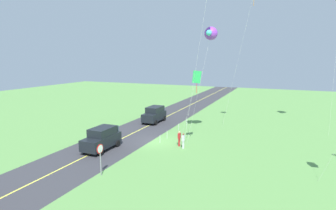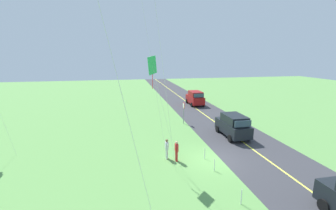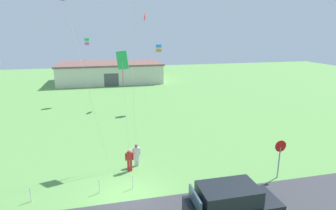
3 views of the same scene
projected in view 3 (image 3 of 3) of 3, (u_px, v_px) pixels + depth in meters
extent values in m
cube|color=#60994C|center=(129.00, 197.00, 16.04)|extent=(120.00, 120.00, 0.10)
cube|color=black|center=(228.00, 194.00, 12.94)|extent=(2.73, 1.75, 0.80)
cube|color=#334756|center=(250.00, 191.00, 13.18)|extent=(0.10, 1.62, 0.64)
cube|color=#334756|center=(195.00, 199.00, 12.58)|extent=(0.10, 1.62, 0.60)
cylinder|color=black|center=(249.00, 205.00, 14.60)|extent=(0.68, 0.22, 0.68)
cylinder|color=gray|center=(279.00, 163.00, 17.77)|extent=(0.08, 0.08, 2.10)
cylinder|color=red|center=(281.00, 146.00, 17.48)|extent=(0.76, 0.04, 0.76)
cylinder|color=white|center=(280.00, 146.00, 17.50)|extent=(0.62, 0.01, 0.62)
cylinder|color=silver|center=(135.00, 160.00, 19.49)|extent=(0.16, 0.16, 0.82)
cylinder|color=silver|center=(138.00, 160.00, 19.53)|extent=(0.16, 0.16, 0.82)
cube|color=silver|center=(136.00, 151.00, 19.33)|extent=(0.36, 0.22, 0.56)
cylinder|color=silver|center=(133.00, 152.00, 19.29)|extent=(0.10, 0.10, 0.52)
cylinder|color=silver|center=(140.00, 151.00, 19.39)|extent=(0.10, 0.10, 0.52)
sphere|color=brown|center=(136.00, 146.00, 19.23)|extent=(0.22, 0.22, 0.22)
cylinder|color=red|center=(128.00, 165.00, 18.75)|extent=(0.16, 0.16, 0.82)
cylinder|color=red|center=(131.00, 165.00, 18.79)|extent=(0.16, 0.16, 0.82)
cube|color=red|center=(129.00, 156.00, 18.60)|extent=(0.36, 0.22, 0.56)
cylinder|color=red|center=(126.00, 157.00, 18.56)|extent=(0.10, 0.10, 0.52)
cylinder|color=red|center=(133.00, 156.00, 18.66)|extent=(0.10, 0.10, 0.52)
sphere|color=#D8AD84|center=(129.00, 150.00, 18.49)|extent=(0.22, 0.22, 0.22)
cylinder|color=silver|center=(130.00, 39.00, 18.56)|extent=(0.06, 2.53, 17.22)
cylinder|color=silver|center=(126.00, 116.00, 18.76)|extent=(0.09, 1.78, 7.26)
cube|color=green|center=(122.00, 60.00, 18.65)|extent=(0.80, 0.74, 1.31)
cylinder|color=red|center=(123.00, 74.00, 18.88)|extent=(0.04, 0.04, 1.40)
cylinder|color=silver|center=(155.00, 81.00, 31.69)|extent=(1.41, 2.20, 7.22)
cube|color=#2D8CE5|center=(159.00, 46.00, 31.87)|extent=(0.56, 0.56, 0.36)
cube|color=orange|center=(159.00, 50.00, 32.00)|extent=(0.56, 0.56, 0.36)
cylinder|color=silver|center=(87.00, 84.00, 18.04)|extent=(2.24, 1.79, 11.67)
cylinder|color=silver|center=(89.00, 73.00, 35.50)|extent=(0.13, 1.45, 7.82)
cube|color=green|center=(87.00, 40.00, 35.11)|extent=(0.56, 0.56, 0.36)
cube|color=#D859BF|center=(87.00, 44.00, 35.24)|extent=(0.56, 0.56, 0.36)
cylinder|color=silver|center=(145.00, 62.00, 34.40)|extent=(0.56, 2.33, 10.79)
cone|color=red|center=(145.00, 17.00, 34.15)|extent=(0.51, 1.13, 1.11)
cube|color=beige|center=(110.00, 73.00, 51.58)|extent=(18.00, 10.00, 3.20)
cube|color=brown|center=(110.00, 63.00, 51.13)|extent=(18.36, 10.20, 0.30)
cube|color=#4C4C51|center=(111.00, 80.00, 47.06)|extent=(2.40, 0.12, 2.20)
cylinder|color=silver|center=(30.00, 194.00, 15.39)|extent=(0.05, 0.05, 0.90)
cylinder|color=silver|center=(99.00, 186.00, 16.21)|extent=(0.05, 0.05, 0.90)
cylinder|color=silver|center=(133.00, 182.00, 16.63)|extent=(0.05, 0.05, 0.90)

